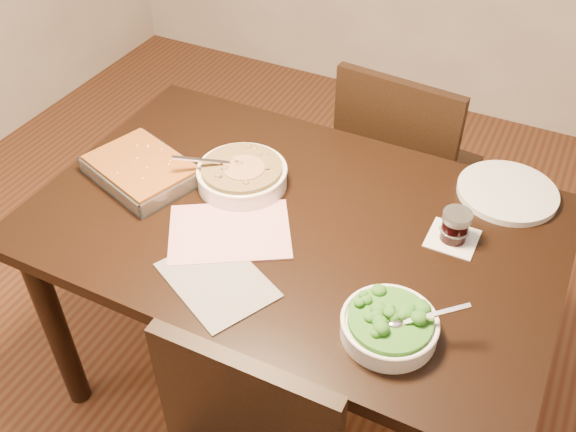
% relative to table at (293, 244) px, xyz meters
% --- Properties ---
extents(ground, '(4.00, 4.00, 0.00)m').
position_rel_table_xyz_m(ground, '(0.00, 0.00, -0.65)').
color(ground, '#4E2516').
rests_on(ground, ground).
extents(table, '(1.40, 0.90, 0.75)m').
position_rel_table_xyz_m(table, '(0.00, 0.00, 0.00)').
color(table, black).
rests_on(table, ground).
extents(magazine_a, '(0.39, 0.36, 0.01)m').
position_rel_table_xyz_m(magazine_a, '(-0.13, -0.12, 0.10)').
color(magazine_a, '#BA355A').
rests_on(magazine_a, table).
extents(magazine_b, '(0.34, 0.30, 0.00)m').
position_rel_table_xyz_m(magazine_b, '(-0.07, -0.29, 0.10)').
color(magazine_b, '#292831').
rests_on(magazine_b, table).
extents(coaster, '(0.12, 0.12, 0.00)m').
position_rel_table_xyz_m(coaster, '(0.40, 0.11, 0.10)').
color(coaster, white).
rests_on(coaster, table).
extents(stew_bowl, '(0.26, 0.26, 0.10)m').
position_rel_table_xyz_m(stew_bowl, '(-0.20, 0.07, 0.13)').
color(stew_bowl, white).
rests_on(stew_bowl, table).
extents(broccoli_bowl, '(0.23, 0.22, 0.09)m').
position_rel_table_xyz_m(broccoli_bowl, '(0.36, -0.25, 0.13)').
color(broccoli_bowl, white).
rests_on(broccoli_bowl, table).
extents(baking_dish, '(0.36, 0.31, 0.06)m').
position_rel_table_xyz_m(baking_dish, '(-0.47, -0.03, 0.12)').
color(baking_dish, silver).
rests_on(baking_dish, table).
extents(wine_tumbler, '(0.08, 0.08, 0.09)m').
position_rel_table_xyz_m(wine_tumbler, '(0.40, 0.11, 0.14)').
color(wine_tumbler, black).
rests_on(wine_tumbler, coaster).
extents(dinner_plate, '(0.28, 0.28, 0.02)m').
position_rel_table_xyz_m(dinner_plate, '(0.49, 0.36, 0.10)').
color(dinner_plate, silver).
rests_on(dinner_plate, table).
extents(chair_far, '(0.47, 0.47, 0.91)m').
position_rel_table_xyz_m(chair_far, '(0.11, 0.67, -0.14)').
color(chair_far, black).
rests_on(chair_far, ground).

